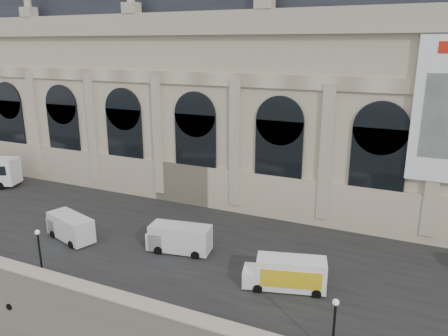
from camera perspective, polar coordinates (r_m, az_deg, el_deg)
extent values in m
cube|color=#786F5C|center=(63.45, 5.32, -4.15)|extent=(160.00, 70.00, 6.00)
cube|color=#2D2D2D|center=(44.48, -3.84, -8.92)|extent=(160.00, 24.00, 0.06)
cube|color=#786F5C|center=(34.52, -14.97, -16.36)|extent=(160.00, 1.20, 1.10)
cube|color=#BCAD97|center=(34.21, -15.04, -15.51)|extent=(160.00, 1.40, 0.12)
cube|color=#C6B698|center=(58.74, -1.24, 8.39)|extent=(68.00, 18.00, 22.00)
cube|color=#BCAD97|center=(52.72, -5.55, -2.04)|extent=(68.60, 0.40, 5.00)
cube|color=#BCAD97|center=(50.10, -6.22, 18.24)|extent=(69.00, 0.80, 2.40)
cube|color=#BCAD97|center=(50.31, -5.93, 11.63)|extent=(68.00, 0.30, 1.40)
cube|color=black|center=(69.85, -25.99, 4.25)|extent=(5.20, 0.25, 9.00)
cylinder|color=black|center=(69.21, -26.45, 7.89)|extent=(5.20, 0.25, 5.20)
cube|color=#BCAD97|center=(65.79, -23.40, 5.26)|extent=(1.20, 0.50, 14.00)
cube|color=black|center=(62.51, -20.11, 3.69)|extent=(5.20, 0.25, 9.00)
cylinder|color=black|center=(61.79, -20.51, 7.77)|extent=(5.20, 0.25, 5.20)
cube|color=#BCAD97|center=(58.79, -16.81, 4.76)|extent=(1.20, 0.50, 14.00)
cube|color=black|center=(56.00, -12.78, 2.95)|extent=(5.20, 0.25, 9.00)
cylinder|color=black|center=(55.20, -13.06, 7.50)|extent=(5.20, 0.25, 5.20)
cube|color=#BCAD97|center=(52.78, -8.59, 4.05)|extent=(1.20, 0.50, 14.00)
cube|color=black|center=(50.65, -3.73, 1.96)|extent=(5.20, 0.25, 9.00)
cylinder|color=black|center=(49.76, -3.82, 6.99)|extent=(5.20, 0.25, 5.20)
cube|color=#BCAD97|center=(48.11, 1.45, 3.08)|extent=(1.20, 0.50, 14.00)
cube|color=black|center=(46.84, 7.10, 0.71)|extent=(5.20, 0.25, 9.00)
cylinder|color=black|center=(45.88, 7.29, 6.14)|extent=(5.20, 0.25, 5.20)
cube|color=#BCAD97|center=(45.20, 13.17, 1.82)|extent=(1.20, 0.50, 14.00)
cube|color=black|center=(44.98, 19.30, -0.72)|extent=(5.20, 0.25, 9.00)
cylinder|color=black|center=(43.98, 19.83, 4.91)|extent=(5.20, 0.25, 5.20)
cube|color=#BCAD97|center=(44.41, 25.87, 0.37)|extent=(1.20, 0.50, 14.00)
cylinder|color=black|center=(64.94, -27.23, -2.12)|extent=(1.17, 0.69, 1.12)
cylinder|color=black|center=(67.20, -25.99, -1.39)|extent=(1.17, 0.69, 1.12)
cube|color=silver|center=(45.79, -19.38, -7.27)|extent=(5.84, 3.63, 2.32)
cube|color=silver|center=(47.73, -20.63, -6.90)|extent=(2.08, 2.48, 1.62)
cube|color=black|center=(48.00, -21.02, -6.09)|extent=(0.59, 1.76, 0.81)
cylinder|color=black|center=(47.18, -21.45, -8.08)|extent=(0.81, 0.47, 0.77)
cylinder|color=black|center=(48.05, -19.19, -7.41)|extent=(0.81, 0.47, 0.77)
cylinder|color=black|center=(44.30, -19.35, -9.45)|extent=(0.81, 0.47, 0.77)
cylinder|color=black|center=(45.22, -16.99, -8.70)|extent=(0.81, 0.47, 0.77)
cube|color=silver|center=(41.06, -5.71, -9.05)|extent=(5.90, 3.10, 2.39)
cube|color=silver|center=(42.01, -8.60, -9.11)|extent=(1.92, 2.42, 1.66)
cube|color=black|center=(42.00, -9.37, -8.30)|extent=(0.37, 1.85, 0.83)
cylinder|color=black|center=(41.22, -8.60, -10.61)|extent=(0.82, 0.39, 0.79)
cylinder|color=black|center=(43.02, -7.43, -9.38)|extent=(0.82, 0.39, 0.79)
cylinder|color=black|center=(40.02, -3.78, -11.31)|extent=(0.82, 0.39, 0.79)
cylinder|color=black|center=(41.87, -2.80, -10.00)|extent=(0.82, 0.39, 0.79)
cube|color=white|center=(35.54, 8.76, -13.40)|extent=(5.73, 3.43, 2.42)
cube|color=gold|center=(34.62, 8.73, -14.25)|extent=(4.51, 1.31, 1.43)
cube|color=red|center=(34.62, 8.73, -14.25)|extent=(2.60, 0.76, 0.54)
cube|color=white|center=(35.91, 3.71, -13.89)|extent=(1.91, 2.28, 1.34)
cylinder|color=black|center=(35.24, 4.43, -15.46)|extent=(0.76, 0.43, 0.72)
cylinder|color=black|center=(37.01, 4.71, -13.82)|extent=(0.76, 0.43, 0.72)
cylinder|color=black|center=(35.24, 11.99, -15.79)|extent=(0.76, 0.43, 0.72)
cylinder|color=black|center=(37.02, 11.86, -14.13)|extent=(0.76, 0.43, 0.72)
cylinder|color=black|center=(40.56, -22.62, -12.54)|extent=(0.42, 0.42, 0.38)
cylinder|color=black|center=(39.81, -22.89, -10.36)|extent=(0.15, 0.15, 3.80)
sphere|color=beige|center=(39.01, -23.20, -7.72)|extent=(0.42, 0.42, 0.42)
cylinder|color=black|center=(29.01, 14.12, -19.96)|extent=(0.15, 0.15, 3.80)
sphere|color=beige|center=(27.90, 14.41, -16.63)|extent=(0.42, 0.42, 0.42)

